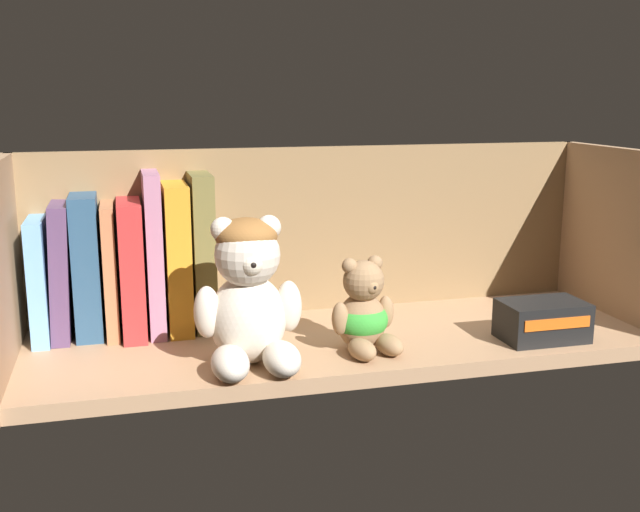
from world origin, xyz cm
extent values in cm
cube|color=#A87F5B|center=(0.00, 0.00, 1.00)|extent=(83.29, 27.36, 2.00)
cube|color=olive|center=(0.00, 14.28, 13.36)|extent=(85.69, 1.20, 26.71)
cube|color=#A87F5B|center=(-42.44, 0.00, 13.36)|extent=(1.60, 29.76, 26.71)
cube|color=#A87F5B|center=(42.44, 0.00, 13.36)|extent=(1.60, 29.76, 26.71)
cube|color=#659ACA|center=(-39.02, 10.42, 10.24)|extent=(2.26, 12.14, 16.47)
cube|color=#4F375B|center=(-36.29, 10.42, 11.16)|extent=(3.08, 11.07, 18.41)
cube|color=navy|center=(-32.92, 10.42, 11.66)|extent=(3.53, 10.13, 19.31)
cube|color=#AB6842|center=(-29.91, 10.42, 11.02)|extent=(1.68, 12.15, 18.05)
cube|color=#B82A2A|center=(-27.10, 10.42, 11.23)|extent=(3.12, 14.81, 18.47)
cube|color=#A86D89|center=(-24.06, 10.42, 13.10)|extent=(2.14, 12.97, 22.19)
cube|color=orange|center=(-20.94, 10.42, 12.27)|extent=(3.27, 12.87, 20.54)
cube|color=brown|center=(-17.44, 10.42, 12.88)|extent=(2.92, 11.25, 21.76)
ellipsoid|color=beige|center=(-13.76, -6.32, 7.55)|extent=(9.44, 8.66, 11.10)
sphere|color=beige|center=(-13.76, -6.88, 15.72)|extent=(7.90, 7.90, 7.90)
sphere|color=beige|center=(-16.53, -6.33, 18.80)|extent=(2.96, 2.96, 2.96)
sphere|color=beige|center=(-11.00, -6.32, 18.80)|extent=(2.96, 2.96, 2.96)
sphere|color=beige|center=(-13.76, -9.68, 15.24)|extent=(2.96, 2.96, 2.96)
sphere|color=black|center=(-13.75, -10.71, 15.32)|extent=(1.04, 1.04, 1.04)
ellipsoid|color=beige|center=(-16.80, -11.60, 3.97)|extent=(4.46, 7.41, 3.95)
ellipsoid|color=beige|center=(-10.70, -11.59, 3.97)|extent=(4.46, 7.41, 3.95)
ellipsoid|color=beige|center=(-18.76, -6.89, 8.94)|extent=(3.22, 3.22, 6.41)
ellipsoid|color=beige|center=(-8.77, -6.87, 8.94)|extent=(3.22, 3.22, 6.41)
ellipsoid|color=brown|center=(-13.76, -6.32, 17.89)|extent=(7.50, 7.50, 4.34)
ellipsoid|color=#93704C|center=(1.17, -5.31, 5.73)|extent=(6.33, 5.81, 7.45)
sphere|color=#93704C|center=(1.25, -5.68, 11.21)|extent=(5.30, 5.30, 5.30)
sphere|color=#93704C|center=(-0.64, -5.70, 13.27)|extent=(1.99, 1.99, 1.99)
sphere|color=#93704C|center=(2.99, -4.93, 13.27)|extent=(1.99, 1.99, 1.99)
sphere|color=#9B754E|center=(1.64, -7.51, 10.89)|extent=(1.99, 1.99, 1.99)
sphere|color=black|center=(1.78, -8.19, 10.94)|extent=(0.70, 0.70, 0.70)
ellipsoid|color=#93704C|center=(-0.10, -9.20, 3.32)|extent=(3.95, 5.48, 2.65)
ellipsoid|color=#93704C|center=(3.91, -8.35, 3.32)|extent=(3.95, 5.48, 2.65)
ellipsoid|color=#93704C|center=(-2.03, -6.37, 6.66)|extent=(2.55, 2.55, 4.31)
ellipsoid|color=#93704C|center=(4.53, -4.98, 6.66)|extent=(2.55, 2.55, 4.31)
ellipsoid|color=green|center=(1.17, -5.31, 5.91)|extent=(6.86, 6.33, 5.22)
cube|color=black|center=(25.84, -7.82, 4.63)|extent=(11.14, 7.15, 5.26)
cube|color=orange|center=(25.84, -11.47, 5.29)|extent=(9.47, 0.16, 1.47)
camera|label=1|loc=(-27.97, -94.39, 34.96)|focal=42.59mm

